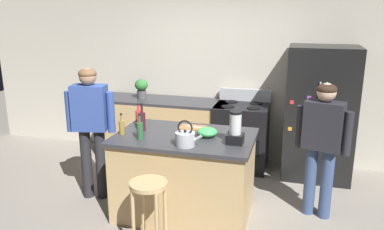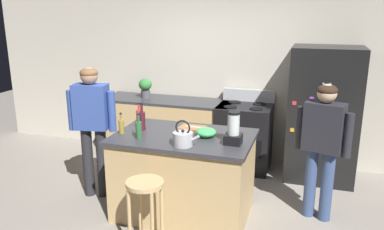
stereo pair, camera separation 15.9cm
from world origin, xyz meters
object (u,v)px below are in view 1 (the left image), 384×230
(mixing_bowl, at_px, (207,132))
(tea_kettle, at_px, (185,138))
(chef_knife, at_px, (194,127))
(kitchen_island, at_px, (185,175))
(person_by_island_left, at_px, (91,121))
(bottle_wine, at_px, (142,121))
(bar_stool, at_px, (149,198))
(bottle_vinegar, at_px, (122,127))
(person_by_sink_right, at_px, (322,138))
(refrigerator, at_px, (319,113))
(stove_range, at_px, (241,136))
(bottle_olive_oil, at_px, (140,130))
(blender_appliance, at_px, (235,130))
(bottle_soda, at_px, (138,117))
(cutting_board, at_px, (193,128))
(potted_plant, at_px, (141,87))

(mixing_bowl, xyz_separation_m, tea_kettle, (-0.14, -0.34, 0.03))
(chef_knife, bearing_deg, kitchen_island, -92.17)
(tea_kettle, distance_m, chef_knife, 0.58)
(person_by_island_left, distance_m, bottle_wine, 0.69)
(bar_stool, relative_size, bottle_vinegar, 3.01)
(person_by_sink_right, height_order, bottle_vinegar, person_by_sink_right)
(refrigerator, height_order, person_by_island_left, refrigerator)
(stove_range, distance_m, bottle_olive_oil, 2.03)
(bottle_olive_oil, relative_size, mixing_bowl, 1.25)
(blender_appliance, height_order, bottle_vinegar, blender_appliance)
(refrigerator, xyz_separation_m, person_by_sink_right, (-0.01, -1.14, 0.02))
(stove_range, height_order, mixing_bowl, stove_range)
(bottle_soda, height_order, tea_kettle, tea_kettle)
(bottle_soda, distance_m, tea_kettle, 0.94)
(bar_stool, height_order, mixing_bowl, mixing_bowl)
(cutting_board, bearing_deg, chef_knife, 0.00)
(refrigerator, distance_m, bar_stool, 2.78)
(bottle_wine, xyz_separation_m, cutting_board, (0.53, 0.22, -0.11))
(person_by_island_left, xyz_separation_m, bottle_vinegar, (0.52, -0.24, 0.04))
(bar_stool, relative_size, potted_plant, 2.37)
(tea_kettle, bearing_deg, stove_range, 80.83)
(person_by_island_left, xyz_separation_m, bottle_soda, (0.54, 0.16, 0.05))
(bottle_wine, xyz_separation_m, bottle_olive_oil, (0.09, -0.29, -0.02))
(kitchen_island, xyz_separation_m, tea_kettle, (0.10, -0.32, 0.55))
(bottle_soda, relative_size, cutting_board, 0.85)
(refrigerator, relative_size, blender_appliance, 5.33)
(refrigerator, relative_size, bottle_olive_oil, 6.54)
(person_by_sink_right, height_order, bottle_soda, person_by_sink_right)
(potted_plant, relative_size, bottle_vinegar, 1.27)
(refrigerator, xyz_separation_m, bottle_vinegar, (-2.13, -1.65, 0.12))
(potted_plant, distance_m, chef_knife, 1.76)
(kitchen_island, height_order, chef_knife, chef_knife)
(refrigerator, height_order, bottle_olive_oil, refrigerator)
(mixing_bowl, distance_m, tea_kettle, 0.37)
(refrigerator, bearing_deg, cutting_board, -139.22)
(blender_appliance, height_order, mixing_bowl, blender_appliance)
(stove_range, xyz_separation_m, blender_appliance, (0.17, -1.63, 0.60))
(bottle_vinegar, bearing_deg, bottle_soda, 86.34)
(kitchen_island, relative_size, bottle_vinegar, 6.39)
(bottle_olive_oil, bearing_deg, cutting_board, 49.39)
(blender_appliance, xyz_separation_m, bottle_vinegar, (-1.24, -0.04, -0.06))
(person_by_sink_right, height_order, cutting_board, person_by_sink_right)
(bottle_soda, bearing_deg, bottle_wine, -57.19)
(refrigerator, distance_m, person_by_sink_right, 1.14)
(tea_kettle, xyz_separation_m, cutting_board, (-0.08, 0.58, -0.07))
(potted_plant, height_order, bottle_soda, potted_plant)
(kitchen_island, distance_m, bottle_wine, 0.78)
(bottle_vinegar, xyz_separation_m, cutting_board, (0.69, 0.41, -0.08))
(potted_plant, relative_size, bottle_wine, 0.95)
(bottle_soda, height_order, chef_knife, bottle_soda)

